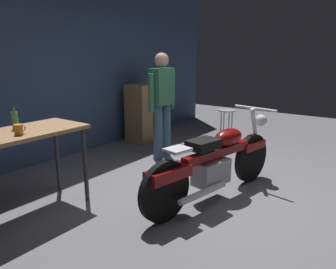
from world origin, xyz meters
The scene contains 9 objects.
ground_plane centered at (0.00, 0.00, 0.00)m, with size 12.00×12.00×0.00m, color slate.
back_wall centered at (0.00, 2.80, 1.55)m, with size 8.00×0.12×3.10m, color #384C70.
workbench centered at (-1.62, 1.40, 0.79)m, with size 1.30×0.64×0.90m.
motorcycle centered at (-0.10, -0.03, 0.45)m, with size 2.17×0.71×1.00m.
person_standing centered at (0.74, 1.38, 0.93)m, with size 0.57×0.25×1.67m.
shop_stool centered at (2.16, 0.94, 0.50)m, with size 0.32×0.32×0.64m.
wooden_dresser centered at (1.47, 2.30, 0.55)m, with size 0.80×0.47×1.10m.
mug_orange_travel centered at (-1.69, 1.26, 0.95)m, with size 0.12×0.08×0.10m.
bottle centered at (-1.58, 1.52, 1.00)m, with size 0.06×0.06×0.24m.
Camera 1 is at (-3.29, -1.67, 1.66)m, focal length 34.66 mm.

